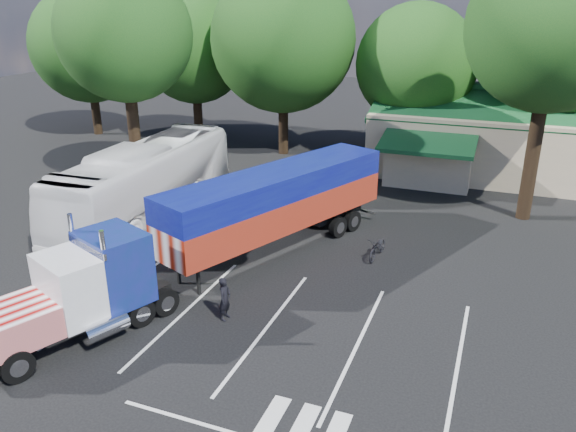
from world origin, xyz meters
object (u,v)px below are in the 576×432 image
(tour_bus, at_px, (147,180))
(semi_truck, at_px, (235,219))
(woman, at_px, (225,299))
(bicycle, at_px, (378,247))
(silver_sedan, at_px, (450,169))

(tour_bus, bearing_deg, semi_truck, -32.66)
(woman, height_order, tour_bus, tour_bus)
(bicycle, distance_m, tour_bus, 12.61)
(bicycle, distance_m, silver_sedan, 13.10)
(bicycle, height_order, tour_bus, tour_bus)
(semi_truck, bearing_deg, bicycle, 53.89)
(bicycle, bearing_deg, tour_bus, -177.62)
(woman, xyz_separation_m, tour_bus, (-8.60, 7.95, 1.07))
(tour_bus, xyz_separation_m, silver_sedan, (14.14, 12.05, -1.20))
(silver_sedan, bearing_deg, semi_truck, 166.77)
(tour_bus, relative_size, silver_sedan, 3.30)
(silver_sedan, bearing_deg, woman, 174.48)
(semi_truck, height_order, bicycle, semi_truck)
(woman, height_order, bicycle, woman)
(bicycle, relative_size, silver_sedan, 0.46)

